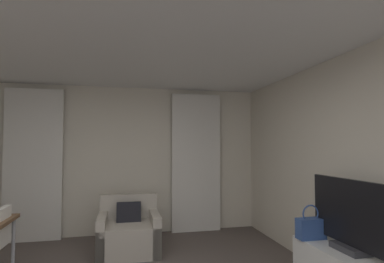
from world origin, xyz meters
name	(u,v)px	position (x,y,z in m)	size (l,w,h in m)	color
wall_window	(119,160)	(0.00, 3.03, 1.30)	(5.12, 0.06, 2.60)	beige
wall_right	(376,172)	(2.53, 0.00, 1.30)	(0.06, 6.12, 2.60)	beige
ceiling	(115,17)	(0.00, 0.00, 2.63)	(5.12, 6.12, 0.06)	white
curtain_left_panel	(33,164)	(-1.38, 2.90, 1.25)	(0.90, 0.06, 2.50)	silver
curtain_right_panel	(196,162)	(1.38, 2.90, 1.25)	(0.90, 0.06, 2.50)	silver
armchair	(129,233)	(0.16, 2.06, 0.28)	(0.87, 0.82, 0.80)	#B2A899
tv_flatscreen	(349,217)	(2.21, -0.01, 0.87)	(0.20, 1.02, 0.69)	#333338
handbag_primary	(311,228)	(2.08, 0.43, 0.66)	(0.30, 0.14, 0.37)	#335193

